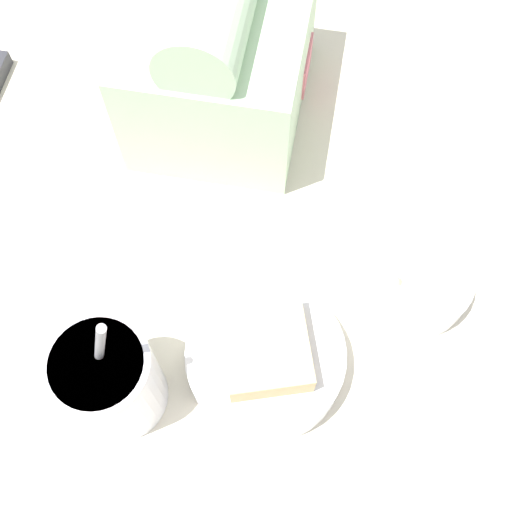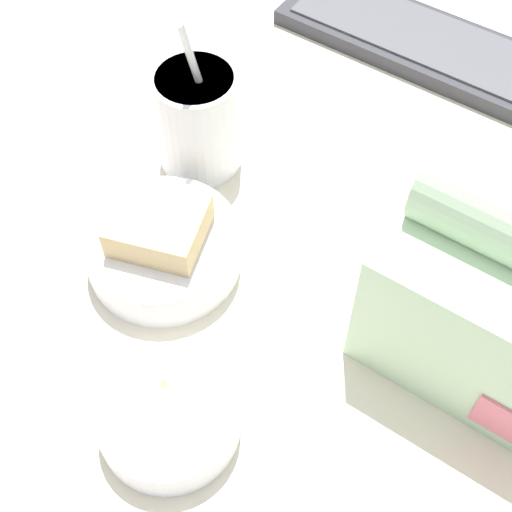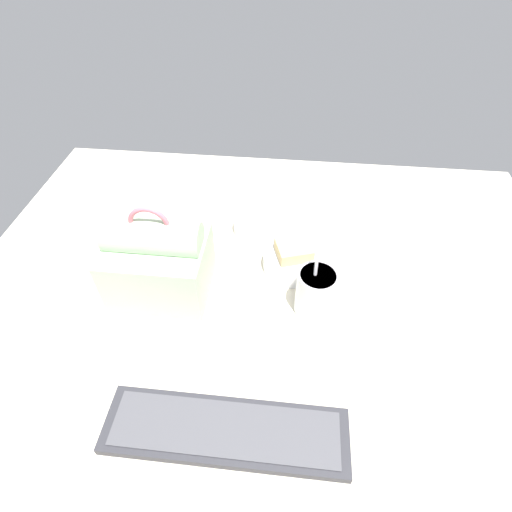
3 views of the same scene
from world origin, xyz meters
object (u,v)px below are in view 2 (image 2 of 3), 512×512
Objects in this scene: bento_bowl_sandwich at (163,245)px; bento_bowl_snacks at (169,417)px; soup_cup at (198,119)px; keyboard at (452,54)px.

bento_bowl_sandwich is 15.91cm from bento_bowl_snacks.
soup_cup is at bearing 122.00° from bento_bowl_snacks.
bento_bowl_sandwich is at bearing 130.07° from bento_bowl_snacks.
soup_cup is 1.62× the size of bento_bowl_snacks.
soup_cup reaches higher than keyboard.
bento_bowl_snacks is (10.23, -12.17, -0.69)cm from bento_bowl_sandwich.
bento_bowl_snacks is at bearing -89.27° from keyboard.
keyboard is 52.38cm from bento_bowl_snacks.
soup_cup is at bearing 112.16° from bento_bowl_sandwich.
bento_bowl_snacks is at bearing -49.93° from bento_bowl_sandwich.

